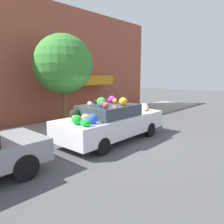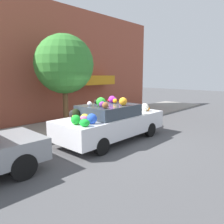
{
  "view_description": "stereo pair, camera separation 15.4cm",
  "coord_description": "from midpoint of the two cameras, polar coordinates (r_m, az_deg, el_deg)",
  "views": [
    {
      "loc": [
        -6.08,
        -5.64,
        2.5
      ],
      "look_at": [
        0.0,
        -0.16,
        1.1
      ],
      "focal_mm": 35.0,
      "sensor_mm": 36.0,
      "label": 1
    },
    {
      "loc": [
        -5.97,
        -5.75,
        2.5
      ],
      "look_at": [
        0.0,
        -0.16,
        1.1
      ],
      "focal_mm": 35.0,
      "sensor_mm": 36.0,
      "label": 2
    }
  ],
  "objects": [
    {
      "name": "building_facade",
      "position": [
        12.29,
        -18.17,
        12.03
      ],
      "size": [
        18.0,
        1.2,
        6.32
      ],
      "color": "#9E4C38",
      "rests_on": "ground"
    },
    {
      "name": "ground_plane",
      "position": [
        8.66,
        -1.29,
        -7.08
      ],
      "size": [
        60.0,
        60.0,
        0.0
      ],
      "primitive_type": "plane",
      "color": "#4C4C4F"
    },
    {
      "name": "fire_hydrant",
      "position": [
        10.97,
        -1.03,
        -1.06
      ],
      "size": [
        0.2,
        0.2,
        0.7
      ],
      "color": "#B2B2B7",
      "rests_on": "sidewalk_curb"
    },
    {
      "name": "art_car",
      "position": [
        8.32,
        -0.77,
        -2.41
      ],
      "size": [
        4.58,
        1.9,
        1.72
      ],
      "rotation": [
        0.0,
        0.0,
        0.02
      ],
      "color": "silver",
      "rests_on": "ground"
    },
    {
      "name": "street_tree",
      "position": [
        10.26,
        -13.06,
        12.03
      ],
      "size": [
        2.65,
        2.65,
        4.19
      ],
      "color": "brown",
      "rests_on": "sidewalk_curb"
    },
    {
      "name": "sidewalk_curb",
      "position": [
        10.62,
        -11.98,
        -3.83
      ],
      "size": [
        24.0,
        3.2,
        0.11
      ],
      "color": "gray",
      "rests_on": "ground"
    }
  ]
}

